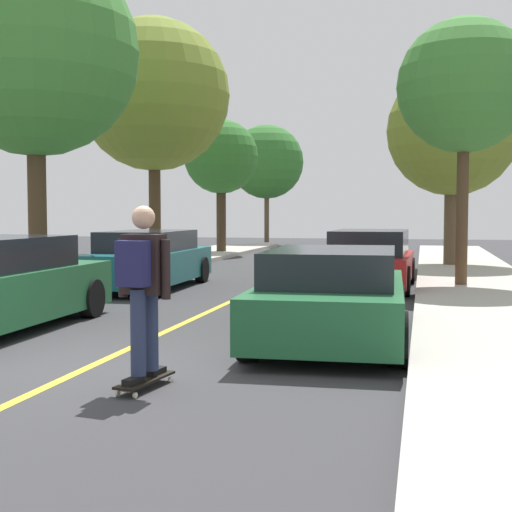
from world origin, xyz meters
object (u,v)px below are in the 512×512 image
object	(u,v)px
parked_car_left_near	(148,260)
skateboarder	(142,281)
street_tree_left_farthest	(267,162)
street_tree_right_nearest	(464,87)
street_tree_left_nearest	(34,52)
parked_car_right_nearest	(333,296)
skateboard	(145,380)
street_tree_left_far	(221,157)
parked_car_right_near	(370,260)
street_tree_left_near	(154,95)
street_tree_right_near	(453,131)

from	to	relation	value
parked_car_left_near	skateboarder	size ratio (longest dim) A/B	2.71
street_tree_left_farthest	street_tree_right_nearest	distance (m)	22.61
street_tree_left_nearest	skateboarder	distance (m)	10.15
street_tree_right_nearest	parked_car_right_nearest	bearing A→B (deg)	-106.21
skateboard	street_tree_left_far	bearing A→B (deg)	104.14
parked_car_right_near	street_tree_left_farthest	xyz separation A→B (m)	(-7.00, 20.77, 3.77)
parked_car_right_near	street_tree_left_nearest	bearing A→B (deg)	-160.40
parked_car_right_near	skateboarder	size ratio (longest dim) A/B	2.50
street_tree_left_near	skateboard	world-z (taller)	street_tree_left_near
street_tree_left_near	skateboarder	size ratio (longest dim) A/B	4.43
street_tree_left_farthest	skateboard	world-z (taller)	street_tree_left_farthest
parked_car_left_near	street_tree_left_near	size ratio (longest dim) A/B	0.61
street_tree_right_near	skateboard	xyz separation A→B (m)	(-3.52, -16.22, -4.16)
street_tree_left_nearest	skateboarder	size ratio (longest dim) A/B	4.26
street_tree_left_far	skateboard	xyz separation A→B (m)	(5.51, -21.88, -3.93)
parked_car_right_nearest	street_tree_right_near	size ratio (longest dim) A/B	0.72
street_tree_left_farthest	street_tree_right_near	xyz separation A→B (m)	(9.03, -14.48, -0.19)
street_tree_left_far	parked_car_right_near	bearing A→B (deg)	-59.63
street_tree_left_near	street_tree_left_far	distance (m)	7.62
parked_car_right_near	parked_car_right_nearest	bearing A→B (deg)	-89.99
parked_car_right_nearest	parked_car_right_near	bearing A→B (deg)	90.01
street_tree_left_far	street_tree_left_near	bearing A→B (deg)	-90.00
parked_car_right_near	street_tree_right_near	bearing A→B (deg)	72.15
street_tree_left_farthest	skateboarder	size ratio (longest dim) A/B	3.66
parked_car_left_near	parked_car_right_nearest	distance (m)	7.60
street_tree_left_far	street_tree_left_farthest	bearing A→B (deg)	90.00
parked_car_right_nearest	street_tree_left_near	distance (m)	14.18
parked_car_right_nearest	skateboard	world-z (taller)	parked_car_right_nearest
street_tree_right_nearest	skateboard	bearing A→B (deg)	-109.41
street_tree_right_nearest	street_tree_left_near	bearing A→B (deg)	153.99
street_tree_right_near	street_tree_left_far	bearing A→B (deg)	147.91
parked_car_left_near	street_tree_right_near	distance (m)	10.85
street_tree_right_nearest	skateboard	world-z (taller)	street_tree_right_nearest
street_tree_right_nearest	street_tree_left_far	bearing A→B (deg)	127.18
street_tree_left_farthest	street_tree_right_near	size ratio (longest dim) A/B	1.02
skateboarder	parked_car_left_near	bearing A→B (deg)	111.62
skateboard	skateboarder	xyz separation A→B (m)	(-0.01, -0.03, 0.99)
skateboard	street_tree_left_nearest	bearing A→B (deg)	126.55
street_tree_left_far	street_tree_right_nearest	bearing A→B (deg)	-52.82
parked_car_left_near	skateboarder	bearing A→B (deg)	-68.38
parked_car_right_near	skateboarder	bearing A→B (deg)	-98.54
parked_car_left_near	street_tree_left_nearest	size ratio (longest dim) A/B	0.64
street_tree_left_nearest	street_tree_right_near	bearing A→B (deg)	44.21
parked_car_right_near	street_tree_left_far	xyz separation A→B (m)	(-7.00, 11.95, 3.36)
parked_car_right_near	skateboarder	xyz separation A→B (m)	(-1.50, -9.97, 0.41)
street_tree_left_nearest	street_tree_left_near	bearing A→B (deg)	90.00
street_tree_right_near	street_tree_left_farthest	bearing A→B (deg)	121.94
parked_car_left_near	street_tree_left_farthest	world-z (taller)	street_tree_left_farthest
street_tree_left_nearest	skateboard	world-z (taller)	street_tree_left_nearest
parked_car_right_near	street_tree_right_nearest	size ratio (longest dim) A/B	0.73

